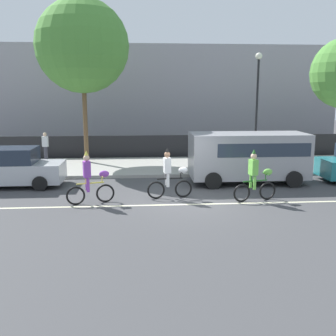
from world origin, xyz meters
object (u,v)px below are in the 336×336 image
parked_van_grey (250,154)px  parade_cyclist_purple (91,181)px  street_lamp_post (257,91)px  parade_cyclist_zebra (170,176)px  parked_car_silver (13,168)px  pedestrian_onlooker (45,146)px  parade_cyclist_lime (256,178)px

parked_van_grey → parade_cyclist_purple: bearing=-156.6°
parade_cyclist_purple → street_lamp_post: bearing=43.4°
parade_cyclist_zebra → parked_car_silver: size_ratio=0.47×
parade_cyclist_purple → pedestrian_onlooker: (-3.36, 7.95, 0.17)m
parked_van_grey → parked_car_silver: bearing=179.5°
parade_cyclist_purple → street_lamp_post: size_ratio=0.33×
parade_cyclist_zebra → parked_car_silver: bearing=159.8°
parked_van_grey → pedestrian_onlooker: (-9.88, 5.13, -0.27)m
parade_cyclist_zebra → pedestrian_onlooker: bearing=130.0°
parked_van_grey → pedestrian_onlooker: 11.13m
parade_cyclist_zebra → street_lamp_post: bearing=53.5°
parade_cyclist_purple → parade_cyclist_zebra: (2.87, 0.53, 0.00)m
parade_cyclist_purple → parade_cyclist_lime: size_ratio=1.00×
parade_cyclist_purple → parade_cyclist_zebra: size_ratio=1.00×
parade_cyclist_lime → pedestrian_onlooker: bearing=139.2°
parade_cyclist_zebra → parade_cyclist_lime: same height
parade_cyclist_purple → parade_cyclist_lime: same height
parade_cyclist_purple → pedestrian_onlooker: 8.63m
parade_cyclist_zebra → parked_van_grey: bearing=32.1°
parade_cyclist_purple → parade_cyclist_zebra: bearing=10.5°
parked_car_silver → pedestrian_onlooker: size_ratio=2.53×
parade_cyclist_lime → parked_car_silver: parade_cyclist_lime is taller
parade_cyclist_lime → pedestrian_onlooker: size_ratio=1.19×
parked_car_silver → parade_cyclist_zebra: bearing=-20.2°
parked_van_grey → pedestrian_onlooker: size_ratio=3.09×
parade_cyclist_lime → street_lamp_post: bearing=73.6°
parade_cyclist_lime → parked_car_silver: size_ratio=0.47×
parade_cyclist_lime → pedestrian_onlooker: (-9.29, 8.02, 0.17)m
pedestrian_onlooker → parade_cyclist_zebra: bearing=-50.0°
parade_cyclist_zebra → parade_cyclist_lime: (3.06, -0.61, 0.00)m
parade_cyclist_zebra → parked_van_grey: size_ratio=0.38×
parade_cyclist_lime → parked_van_grey: parked_van_grey is taller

